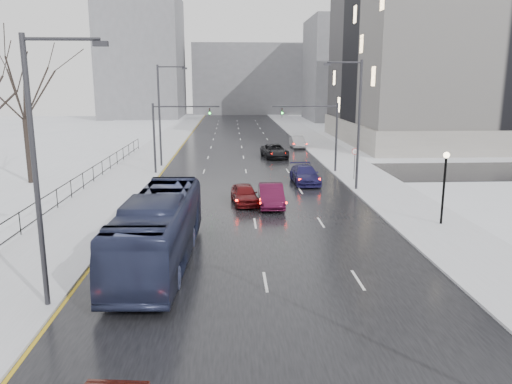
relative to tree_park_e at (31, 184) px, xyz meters
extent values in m
cube|color=black|center=(18.20, 16.00, 0.02)|extent=(16.00, 150.00, 0.04)
cube|color=black|center=(18.20, 4.00, 0.02)|extent=(130.00, 10.00, 0.04)
cube|color=silver|center=(7.70, 16.00, 0.08)|extent=(5.00, 150.00, 0.16)
cube|color=silver|center=(28.70, 16.00, 0.08)|extent=(5.00, 150.00, 0.16)
cube|color=white|center=(-1.80, 16.00, 0.06)|extent=(14.00, 150.00, 0.12)
cube|color=black|center=(5.20, -14.00, 1.41)|extent=(0.04, 70.00, 0.05)
cube|color=black|center=(5.20, -14.00, 0.41)|extent=(0.04, 70.00, 0.05)
cylinder|color=black|center=(5.20, -14.00, 0.81)|extent=(0.06, 0.06, 1.30)
cylinder|color=#2D2D33|center=(26.60, -4.00, 5.00)|extent=(0.20, 0.20, 10.00)
cylinder|color=#2D2D33|center=(25.30, -4.00, 9.80)|extent=(2.60, 0.12, 0.12)
cube|color=#2D2D33|center=(24.00, -4.00, 9.65)|extent=(0.50, 0.25, 0.18)
cylinder|color=#2D2D33|center=(9.80, -24.00, 5.00)|extent=(0.20, 0.20, 10.00)
cylinder|color=#2D2D33|center=(11.10, -24.00, 9.80)|extent=(2.60, 0.12, 0.12)
cube|color=#2D2D33|center=(12.40, -24.00, 9.65)|extent=(0.50, 0.25, 0.18)
cylinder|color=#2D2D33|center=(9.80, 8.00, 5.00)|extent=(0.20, 0.20, 10.00)
cylinder|color=#2D2D33|center=(11.10, 8.00, 9.80)|extent=(2.60, 0.12, 0.12)
cube|color=#2D2D33|center=(12.40, 8.00, 9.65)|extent=(0.50, 0.25, 0.18)
cylinder|color=black|center=(29.20, -14.00, 2.16)|extent=(0.14, 0.14, 4.00)
sphere|color=#FFE5B2|center=(29.20, -14.00, 4.26)|extent=(0.36, 0.36, 0.36)
cylinder|color=#2D2D33|center=(26.60, 4.00, 3.25)|extent=(0.20, 0.20, 6.50)
cylinder|color=#2D2D33|center=(23.60, 4.00, 6.20)|extent=(6.00, 0.12, 0.12)
imported|color=#2D2D33|center=(21.50, 4.00, 5.60)|extent=(0.15, 0.18, 0.90)
sphere|color=#19FF33|center=(21.50, 3.85, 5.60)|extent=(0.16, 0.16, 0.16)
cylinder|color=#2D2D33|center=(9.80, 4.00, 3.25)|extent=(0.20, 0.20, 6.50)
cylinder|color=#2D2D33|center=(12.80, 4.00, 6.20)|extent=(6.00, 0.12, 0.12)
imported|color=#2D2D33|center=(14.90, 4.00, 5.60)|extent=(0.15, 0.18, 0.90)
sphere|color=#19FF33|center=(14.90, 3.85, 5.60)|extent=(0.16, 0.16, 0.16)
cylinder|color=#2D2D33|center=(27.40, 0.00, 1.41)|extent=(0.06, 0.06, 2.50)
cylinder|color=white|center=(27.40, 0.00, 2.56)|extent=(0.60, 0.03, 0.60)
torus|color=#B20C0C|center=(27.40, 0.00, 2.56)|extent=(0.58, 0.06, 0.58)
cube|color=gray|center=(53.20, 28.00, 12.00)|extent=(40.00, 30.00, 24.00)
cube|color=gray|center=(53.20, 28.00, 1.50)|extent=(40.60, 30.60, 3.00)
cube|color=slate|center=(46.20, 71.00, 11.00)|extent=(24.00, 20.00, 22.00)
cube|color=slate|center=(-3.80, 81.00, 14.00)|extent=(18.00, 22.00, 28.00)
cube|color=slate|center=(22.20, 96.00, 9.00)|extent=(30.00, 18.00, 18.00)
imported|color=#252B49|center=(13.40, -19.45, 1.68)|extent=(3.23, 11.90, 3.29)
imported|color=#5A0F11|center=(17.70, -8.04, 0.74)|extent=(2.12, 4.27, 1.40)
imported|color=#420B24|center=(19.50, -8.79, 0.80)|extent=(1.67, 4.65, 1.52)
imported|color=black|center=(21.70, 13.56, 0.79)|extent=(3.09, 5.67, 1.51)
imported|color=#1C194C|center=(22.97, -1.07, 0.78)|extent=(2.26, 5.19, 1.48)
imported|color=gray|center=(25.40, 22.04, 0.78)|extent=(1.70, 4.54, 1.48)
camera|label=1|loc=(16.80, -41.88, 8.38)|focal=35.00mm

